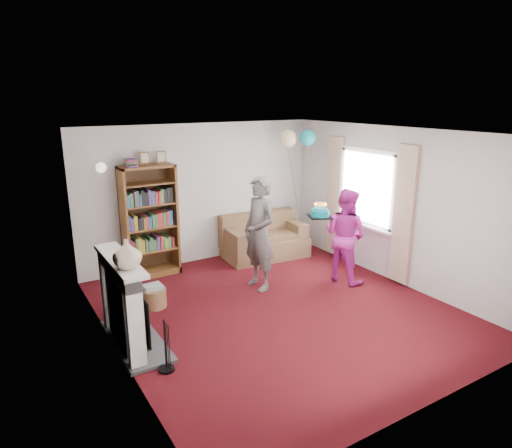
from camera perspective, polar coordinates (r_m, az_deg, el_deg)
ground at (r=6.64m, az=2.80°, el=-10.70°), size 5.00×5.00×0.00m
wall_back at (r=8.32m, az=-6.86°, el=3.80°), size 4.50×0.02×2.50m
wall_left at (r=5.30m, az=-17.70°, el=-3.77°), size 0.02×5.00×2.50m
wall_right at (r=7.66m, az=17.08°, el=2.18°), size 0.02×5.00×2.50m
ceiling at (r=5.96m, az=3.13°, el=11.40°), size 4.50×5.00×0.01m
fireplace at (r=5.79m, az=-15.89°, el=-9.86°), size 0.55×1.80×1.12m
window_bay at (r=8.02m, az=13.62°, el=2.69°), size 0.14×2.02×2.20m
wall_sconce at (r=7.52m, az=-18.81°, el=6.70°), size 0.16×0.23×0.16m
bookcase at (r=7.83m, az=-13.23°, el=0.26°), size 0.89×0.42×2.09m
sofa at (r=8.66m, az=0.95°, el=-2.02°), size 1.54×0.82×0.82m
wicker_basket at (r=6.84m, az=-12.71°, el=-8.87°), size 0.37×0.37×0.34m
person_striped at (r=7.06m, az=0.43°, el=-1.17°), size 0.47×0.68×1.80m
person_magenta at (r=7.53m, az=11.08°, el=-1.41°), size 0.76×0.88×1.54m
birthday_cake at (r=7.39m, az=8.03°, el=1.37°), size 0.36×0.36×0.22m
balloons at (r=8.37m, az=5.25°, el=10.64°), size 0.75×0.31×1.74m
mantel_vase at (r=5.18m, az=-15.82°, el=-3.61°), size 0.40×0.40×0.33m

